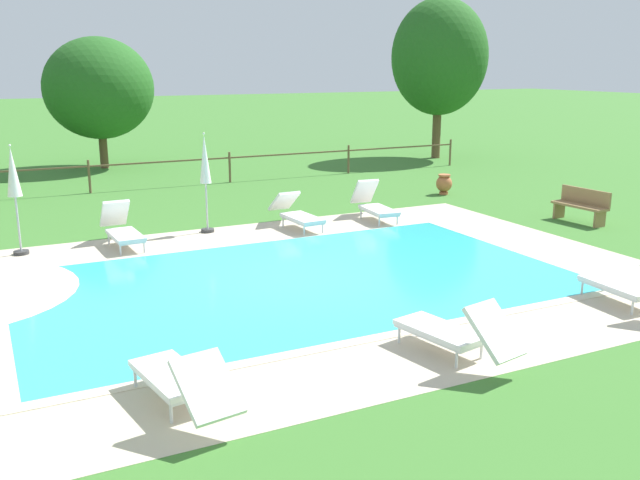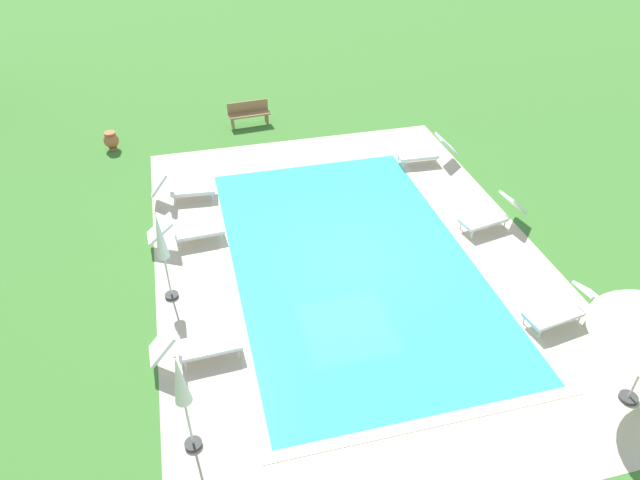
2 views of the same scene
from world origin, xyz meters
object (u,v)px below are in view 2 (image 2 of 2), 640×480
sun_lounger_north_mid (564,308)px  patio_umbrella_closed_row_west (181,386)px  sun_lounger_north_end (426,152)px  terracotta_urn_near_fence (111,140)px  sun_lounger_north_near_steps (188,230)px  sun_lounger_south_near_corner (196,345)px  wooden_bench_lawn_side (249,113)px  patio_umbrella_closed_row_mid_west (161,242)px  sun_lounger_south_mid (492,215)px  sun_lounger_north_far (184,187)px

sun_lounger_north_mid → patio_umbrella_closed_row_west: bearing=98.5°
sun_lounger_north_end → terracotta_urn_near_fence: (3.47, 10.00, -0.04)m
sun_lounger_north_near_steps → patio_umbrella_closed_row_west: patio_umbrella_closed_row_west is taller
sun_lounger_north_mid → sun_lounger_north_end: 7.70m
sun_lounger_north_mid → terracotta_urn_near_fence: 15.07m
sun_lounger_north_mid → sun_lounger_south_near_corner: (0.86, 8.05, 0.02)m
sun_lounger_north_mid → wooden_bench_lawn_side: 13.08m
sun_lounger_south_near_corner → wooden_bench_lawn_side: (11.10, -2.77, 0.07)m
patio_umbrella_closed_row_mid_west → wooden_bench_lawn_side: (8.99, -3.22, -1.15)m
sun_lounger_south_near_corner → sun_lounger_south_mid: bearing=-70.4°
sun_lounger_north_far → terracotta_urn_near_fence: sun_lounger_north_far is taller
sun_lounger_north_far → sun_lounger_north_end: size_ratio=0.96×
sun_lounger_south_mid → sun_lounger_north_near_steps: bearing=80.9°
sun_lounger_south_near_corner → patio_umbrella_closed_row_mid_west: patio_umbrella_closed_row_mid_west is taller
sun_lounger_north_end → patio_umbrella_closed_row_west: (-8.94, 8.19, 1.25)m
sun_lounger_north_end → sun_lounger_south_near_corner: size_ratio=1.03×
patio_umbrella_closed_row_west → sun_lounger_north_mid: bearing=-81.5°
sun_lounger_north_end → patio_umbrella_closed_row_west: patio_umbrella_closed_row_west is taller
sun_lounger_south_near_corner → terracotta_urn_near_fence: 10.51m
patio_umbrella_closed_row_west → terracotta_urn_near_fence: bearing=8.3°
sun_lounger_north_mid → sun_lounger_north_far: sun_lounger_north_far is taller
sun_lounger_north_end → terracotta_urn_near_fence: sun_lounger_north_end is taller
sun_lounger_north_far → wooden_bench_lawn_side: bearing=-29.7°
sun_lounger_north_near_steps → sun_lounger_north_end: bearing=-71.7°
sun_lounger_north_mid → sun_lounger_south_mid: size_ratio=1.03×
sun_lounger_south_mid → patio_umbrella_closed_row_mid_west: 8.85m
sun_lounger_north_far → sun_lounger_north_end: (0.36, -7.80, -0.01)m
wooden_bench_lawn_side → patio_umbrella_closed_row_mid_west: bearing=160.3°
terracotta_urn_near_fence → sun_lounger_south_mid: bearing=-125.5°
sun_lounger_north_mid → sun_lounger_south_mid: 3.81m
sun_lounger_south_near_corner → sun_lounger_south_mid: size_ratio=0.94×
sun_lounger_north_near_steps → sun_lounger_north_far: sun_lounger_north_far is taller
sun_lounger_north_near_steps → sun_lounger_south_mid: (-1.31, -8.16, 0.01)m
patio_umbrella_closed_row_mid_west → terracotta_urn_near_fence: 8.45m
sun_lounger_north_mid → patio_umbrella_closed_row_west: 8.49m
sun_lounger_north_far → terracotta_urn_near_fence: (3.83, 2.19, -0.05)m
sun_lounger_north_far → sun_lounger_south_mid: (-3.54, -8.14, -0.01)m
sun_lounger_north_far → sun_lounger_south_mid: 8.88m
sun_lounger_north_far → patio_umbrella_closed_row_west: 8.68m
patio_umbrella_closed_row_west → terracotta_urn_near_fence: size_ratio=3.75×
sun_lounger_north_far → sun_lounger_south_mid: sun_lounger_north_far is taller
sun_lounger_north_mid → sun_lounger_north_end: bearing=0.9°
sun_lounger_north_mid → patio_umbrella_closed_row_mid_west: 9.09m
sun_lounger_north_near_steps → wooden_bench_lawn_side: bearing=-21.2°
terracotta_urn_near_fence → wooden_bench_lawn_side: bearing=-80.7°
sun_lounger_south_near_corner → patio_umbrella_closed_row_west: 2.46m
sun_lounger_north_end → patio_umbrella_closed_row_mid_west: bearing=119.4°
sun_lounger_south_near_corner → patio_umbrella_closed_row_west: (-2.11, 0.25, 1.24)m
sun_lounger_north_far → wooden_bench_lawn_side: (4.62, -2.63, 0.07)m
terracotta_urn_near_fence → sun_lounger_north_far: bearing=-150.2°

